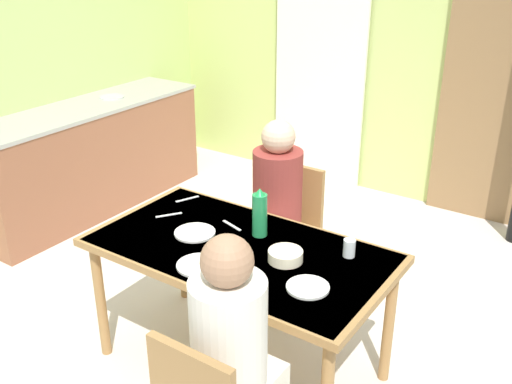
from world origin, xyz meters
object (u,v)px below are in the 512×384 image
person_near_diner (231,335)px  dining_table (240,260)px  chair_far_diner (287,224)px  water_bottle_green_near (260,213)px  kitchen_counter (89,157)px  person_far_diner (276,191)px  serving_bowl_center (285,256)px

person_near_diner → dining_table: bearing=123.1°
chair_far_diner → person_near_diner: person_near_diner is taller
dining_table → water_bottle_green_near: 0.26m
chair_far_diner → person_near_diner: 1.54m
kitchen_counter → person_far_diner: size_ratio=2.78×
kitchen_counter → dining_table: 2.48m
kitchen_counter → person_near_diner: person_near_diner is taller
person_near_diner → person_far_diner: 1.39m
water_bottle_green_near → kitchen_counter: bearing=160.5°
serving_bowl_center → chair_far_diner: bearing=120.4°
person_near_diner → person_far_diner: size_ratio=1.00×
person_far_diner → person_near_diner: bearing=115.1°
dining_table → serving_bowl_center: serving_bowl_center is taller
dining_table → water_bottle_green_near: (0.01, 0.17, 0.20)m
serving_bowl_center → kitchen_counter: bearing=159.3°
chair_far_diner → water_bottle_green_near: 0.73m
person_far_diner → serving_bowl_center: 0.76m
dining_table → chair_far_diner: size_ratio=1.76×
kitchen_counter → chair_far_diner: bearing=-5.6°
kitchen_counter → person_near_diner: 3.14m
person_near_diner → person_far_diner: (-0.59, 1.26, 0.00)m
person_far_diner → water_bottle_green_near: (0.19, -0.46, 0.09)m
person_far_diner → serving_bowl_center: person_far_diner is taller
chair_far_diner → person_far_diner: bearing=90.0°
person_near_diner → serving_bowl_center: (-0.15, 0.65, -0.01)m
dining_table → person_far_diner: size_ratio=1.99×
chair_far_diner → kitchen_counter: bearing=-5.6°
serving_bowl_center → dining_table: bearing=-176.4°
person_far_diner → water_bottle_green_near: bearing=112.3°
chair_far_diner → person_far_diner: person_far_diner is taller
chair_far_diner → person_near_diner: size_ratio=1.13×
person_near_diner → person_far_diner: same height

